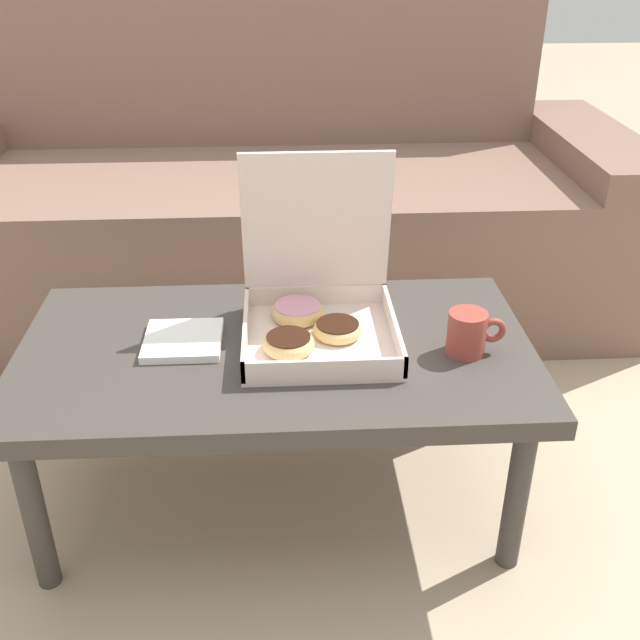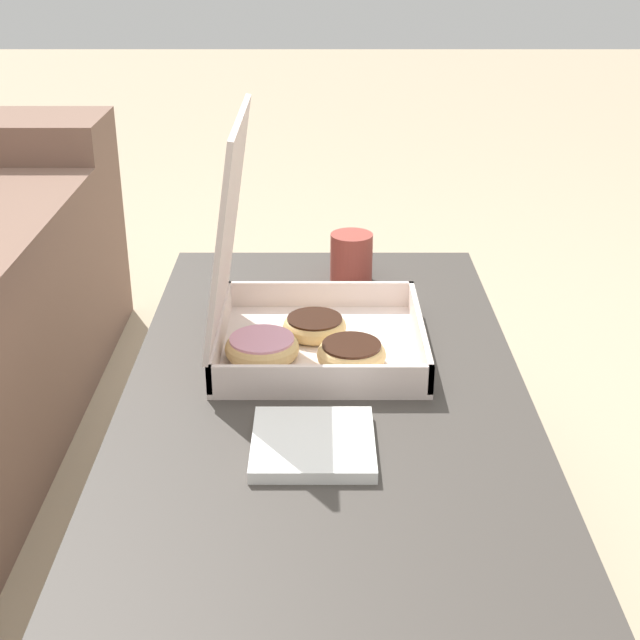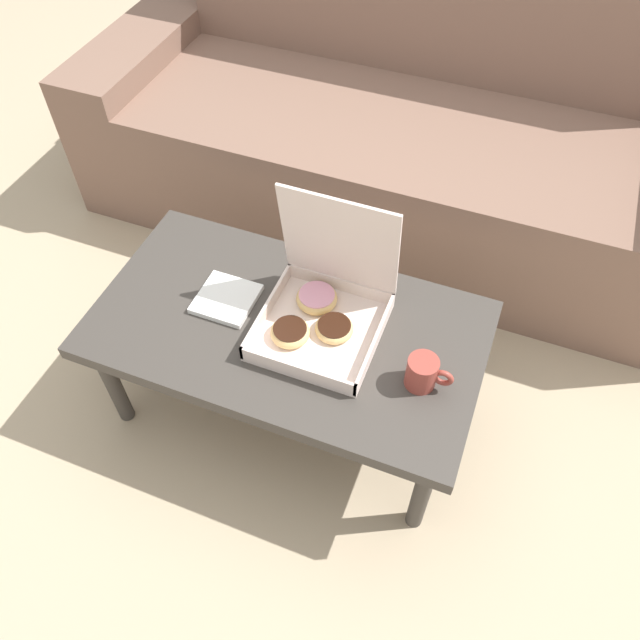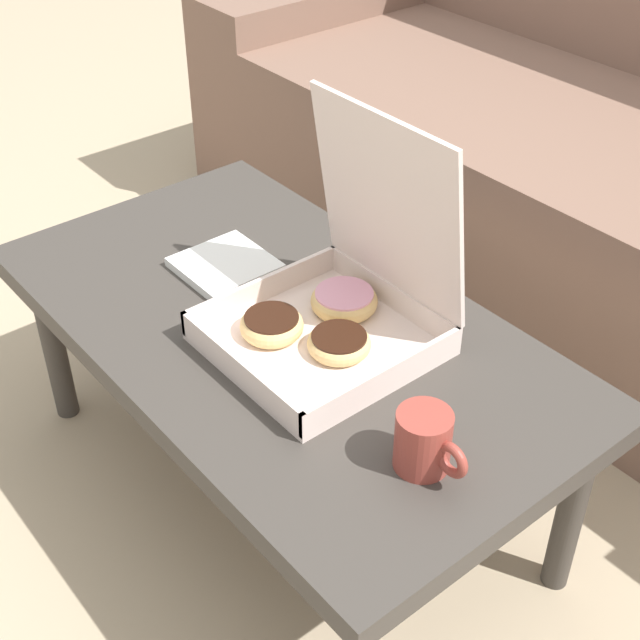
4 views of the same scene
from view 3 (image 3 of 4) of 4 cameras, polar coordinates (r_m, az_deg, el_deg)
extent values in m
plane|color=tan|center=(2.01, -0.71, -3.78)|extent=(12.00, 12.00, 0.00)
cube|color=#7A5B4C|center=(2.28, 5.62, 12.61)|extent=(1.71, 0.64, 0.46)
cube|color=#7A5B4C|center=(2.50, 9.21, 22.19)|extent=(1.71, 0.20, 0.91)
cube|color=#7A5B4C|center=(2.69, -14.88, 18.96)|extent=(0.24, 0.84, 0.55)
cube|color=#3D3833|center=(1.63, -3.00, -0.87)|extent=(1.01, 0.56, 0.04)
cylinder|color=#3D3833|center=(1.85, -18.40, -5.54)|extent=(0.04, 0.04, 0.34)
cylinder|color=#3D3833|center=(1.62, 9.25, -15.40)|extent=(0.04, 0.04, 0.34)
cylinder|color=#3D3833|center=(2.05, -11.88, 3.94)|extent=(0.04, 0.04, 0.34)
cylinder|color=#3D3833|center=(1.85, 12.86, -3.46)|extent=(0.04, 0.04, 0.34)
cube|color=silver|center=(1.59, 0.00, -1.04)|extent=(0.30, 0.31, 0.01)
cube|color=silver|center=(1.49, -2.09, -4.68)|extent=(0.30, 0.01, 0.04)
cube|color=silver|center=(1.66, 1.87, 3.30)|extent=(0.30, 0.01, 0.04)
cube|color=silver|center=(1.61, -4.86, 1.01)|extent=(0.01, 0.31, 0.04)
cube|color=silver|center=(1.54, 5.07, -2.02)|extent=(0.01, 0.31, 0.04)
cube|color=silver|center=(1.52, 1.79, 7.15)|extent=(0.30, 0.05, 0.30)
torus|color=#E5BC75|center=(1.57, 1.31, -0.78)|extent=(0.10, 0.10, 0.03)
cylinder|color=black|center=(1.56, 1.32, -0.59)|extent=(0.08, 0.08, 0.01)
torus|color=#E5BC75|center=(1.56, -2.75, -1.14)|extent=(0.10, 0.10, 0.03)
cylinder|color=black|center=(1.56, -2.76, -0.92)|extent=(0.08, 0.08, 0.01)
torus|color=#E5BC75|center=(1.63, -0.30, 2.00)|extent=(0.11, 0.11, 0.03)
cylinder|color=pink|center=(1.63, -0.30, 2.22)|extent=(0.09, 0.09, 0.01)
cylinder|color=#993D33|center=(1.49, 9.27, -4.75)|extent=(0.07, 0.07, 0.09)
torus|color=#993D33|center=(1.48, 11.17, -5.22)|extent=(0.05, 0.01, 0.05)
cube|color=white|center=(1.67, -8.57, 1.93)|extent=(0.15, 0.15, 0.02)
camera|label=1|loc=(0.76, -62.69, -37.90)|focal=42.00mm
camera|label=2|loc=(1.91, -38.74, 21.04)|focal=50.00mm
camera|label=4|loc=(0.67, 57.34, -19.85)|focal=50.00mm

